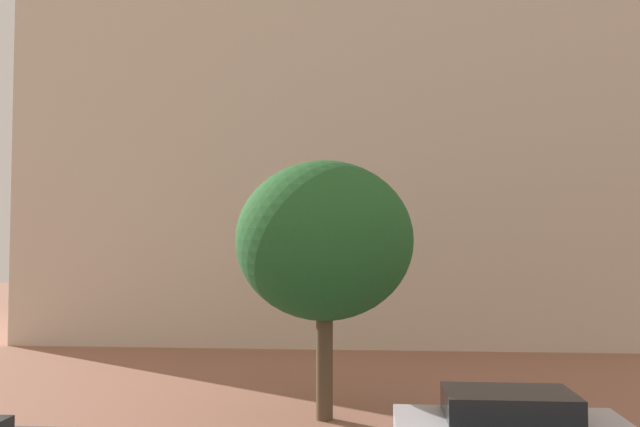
{
  "coord_description": "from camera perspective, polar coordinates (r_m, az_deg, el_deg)",
  "views": [
    {
      "loc": [
        1.22,
        -2.73,
        4.06
      ],
      "look_at": [
        0.13,
        10.67,
        4.71
      ],
      "focal_mm": 37.99,
      "sensor_mm": 36.0,
      "label": 1
    }
  ],
  "objects": [
    {
      "name": "tree_curb_far",
      "position": [
        16.07,
        0.37,
        -2.33
      ],
      "size": [
        4.22,
        4.22,
        6.1
      ],
      "color": "brown",
      "rests_on": "ground_plane"
    },
    {
      "name": "landmark_building",
      "position": [
        33.96,
        1.22,
        10.6
      ],
      "size": [
        26.22,
        13.12,
        38.23
      ],
      "color": "beige",
      "rests_on": "ground_plane"
    }
  ]
}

